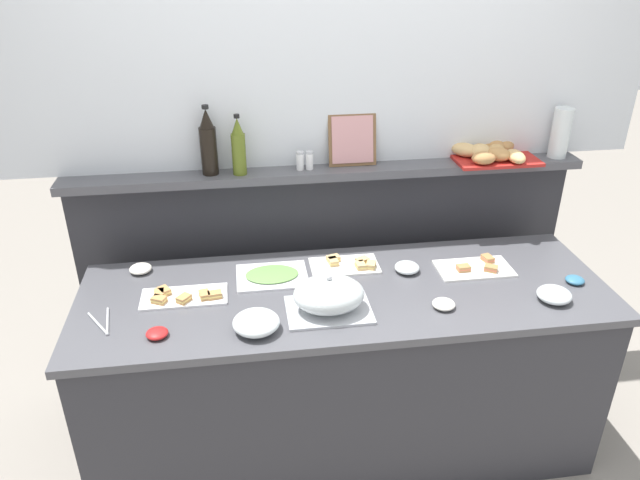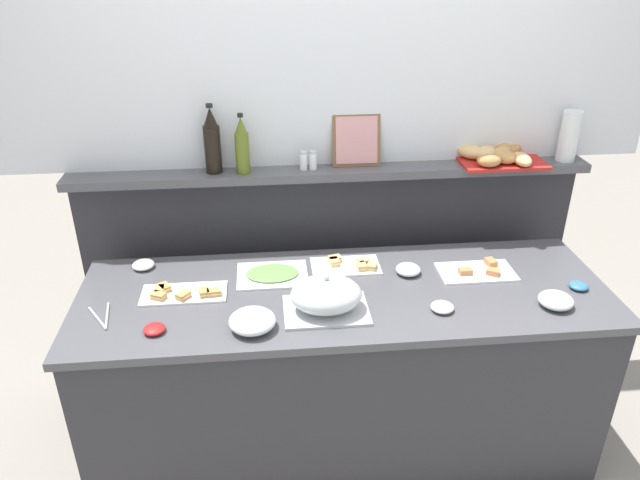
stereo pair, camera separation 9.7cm
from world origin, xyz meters
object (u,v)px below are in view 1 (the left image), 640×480
at_px(condiment_bowl_cream, 157,333).
at_px(serving_cloche, 329,296).
at_px(salt_shaker, 300,161).
at_px(glass_bowl_large, 554,295).
at_px(condiment_bowl_dark, 444,304).
at_px(olive_oil_bottle, 239,148).
at_px(sandwich_platter_front, 475,268).
at_px(bread_basket, 491,152).
at_px(wine_bottle_dark, 208,144).
at_px(framed_picture, 352,140).
at_px(condiment_bowl_teal, 140,269).
at_px(cold_cuts_platter, 272,275).
at_px(serving_tongs, 103,323).
at_px(pepper_shaker, 309,160).
at_px(sandwich_platter_rear, 347,265).
at_px(water_carafe, 560,133).
at_px(condiment_bowl_red, 575,280).
at_px(sandwich_platter_side, 183,296).
at_px(glass_bowl_small, 256,323).
at_px(glass_bowl_medium, 407,268).

bearing_deg(condiment_bowl_cream, serving_cloche, 6.36).
height_order(serving_cloche, salt_shaker, salt_shaker).
distance_m(condiment_bowl_cream, salt_shaker, 1.02).
bearing_deg(glass_bowl_large, salt_shaker, 145.10).
xyz_separation_m(condiment_bowl_dark, olive_oil_bottle, (-0.78, 0.65, 0.48)).
height_order(sandwich_platter_front, glass_bowl_large, glass_bowl_large).
bearing_deg(sandwich_platter_front, condiment_bowl_cream, -167.25).
xyz_separation_m(glass_bowl_large, bread_basket, (-0.04, 0.68, 0.39)).
distance_m(wine_bottle_dark, salt_shaker, 0.42).
bearing_deg(condiment_bowl_cream, framed_picture, 40.04).
relative_size(condiment_bowl_teal, olive_oil_bottle, 0.36).
xyz_separation_m(cold_cuts_platter, serving_tongs, (-0.68, -0.26, -0.00)).
distance_m(pepper_shaker, framed_picture, 0.22).
height_order(condiment_bowl_teal, bread_basket, bread_basket).
distance_m(sandwich_platter_rear, bread_basket, 0.90).
xyz_separation_m(condiment_bowl_cream, salt_shaker, (0.63, 0.70, 0.40)).
bearing_deg(condiment_bowl_teal, glass_bowl_large, -15.64).
xyz_separation_m(serving_tongs, bread_basket, (1.77, 0.59, 0.41)).
relative_size(framed_picture, water_carafe, 1.01).
bearing_deg(salt_shaker, bread_basket, 0.37).
bearing_deg(framed_picture, glass_bowl_large, -44.83).
xyz_separation_m(olive_oil_bottle, salt_shaker, (0.28, 0.02, -0.08)).
relative_size(condiment_bowl_teal, wine_bottle_dark, 0.31).
xyz_separation_m(sandwich_platter_front, sandwich_platter_rear, (-0.57, 0.11, 0.00)).
bearing_deg(glass_bowl_large, pepper_shaker, 143.85).
bearing_deg(sandwich_platter_rear, bread_basket, 20.89).
height_order(sandwich_platter_rear, water_carafe, water_carafe).
bearing_deg(olive_oil_bottle, condiment_bowl_red, -21.07).
bearing_deg(serving_tongs, wine_bottle_dark, 53.69).
distance_m(condiment_bowl_teal, framed_picture, 1.13).
bearing_deg(serving_tongs, condiment_bowl_teal, 75.99).
relative_size(sandwich_platter_front, condiment_bowl_cream, 3.99).
distance_m(condiment_bowl_cream, condiment_bowl_dark, 1.13).
distance_m(serving_cloche, wine_bottle_dark, 0.89).
distance_m(sandwich_platter_side, framed_picture, 1.05).
distance_m(serving_cloche, condiment_bowl_cream, 0.67).
distance_m(cold_cuts_platter, salt_shaker, 0.55).
distance_m(condiment_bowl_dark, condiment_bowl_teal, 1.34).
height_order(glass_bowl_small, condiment_bowl_dark, glass_bowl_small).
relative_size(sandwich_platter_rear, pepper_shaker, 3.56).
distance_m(condiment_bowl_dark, pepper_shaker, 0.90).
relative_size(sandwich_platter_side, condiment_bowl_cream, 4.23).
bearing_deg(condiment_bowl_teal, sandwich_platter_front, -7.31).
bearing_deg(glass_bowl_medium, olive_oil_bottle, 153.92).
distance_m(glass_bowl_large, condiment_bowl_red, 0.20).
distance_m(cold_cuts_platter, water_carafe, 1.55).
xyz_separation_m(sandwich_platter_side, bread_basket, (1.47, 0.45, 0.40)).
xyz_separation_m(serving_cloche, salt_shaker, (-0.04, 0.63, 0.35)).
xyz_separation_m(framed_picture, water_carafe, (1.01, -0.04, -0.00)).
xyz_separation_m(glass_bowl_large, condiment_bowl_cream, (-1.60, -0.02, -0.01)).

